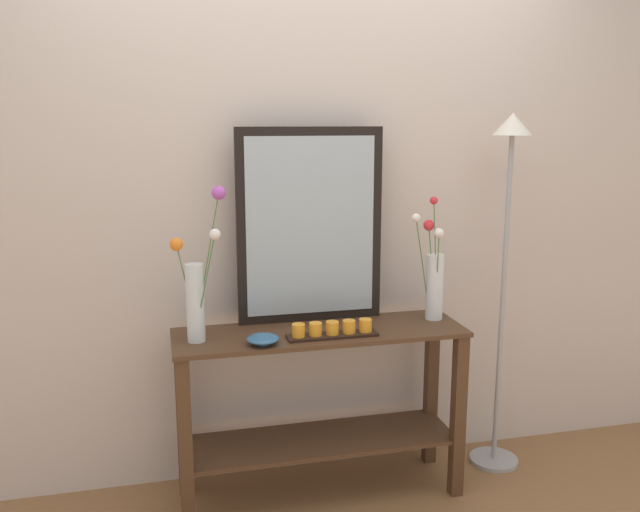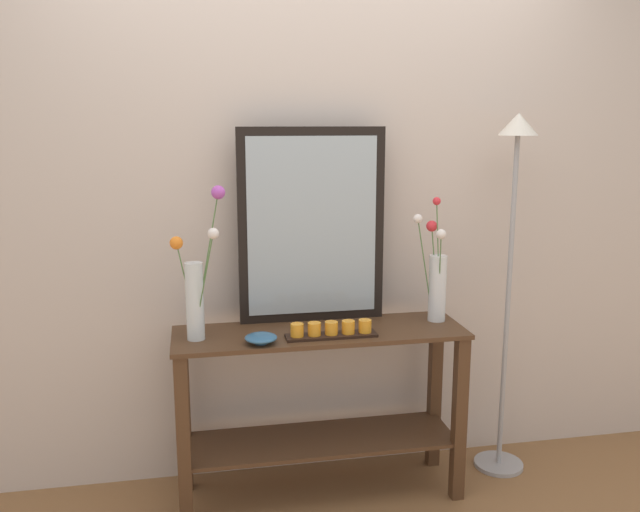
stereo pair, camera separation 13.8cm
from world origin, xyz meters
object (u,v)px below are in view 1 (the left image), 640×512
at_px(mirror_leaning, 310,226).
at_px(tall_vase_left, 197,288).
at_px(vase_right, 434,278).
at_px(candle_tray, 332,330).
at_px(decorative_bowl, 263,339).
at_px(floor_lamp, 506,234).
at_px(console_table, 320,393).

distance_m(mirror_leaning, tall_vase_left, 0.59).
height_order(vase_right, candle_tray, vase_right).
xyz_separation_m(mirror_leaning, candle_tray, (0.04, -0.26, -0.41)).
xyz_separation_m(vase_right, decorative_bowl, (-0.82, -0.17, -0.17)).
height_order(tall_vase_left, decorative_bowl, tall_vase_left).
distance_m(mirror_leaning, candle_tray, 0.49).
bearing_deg(decorative_bowl, floor_lamp, 9.21).
xyz_separation_m(mirror_leaning, tall_vase_left, (-0.52, -0.18, -0.21)).
distance_m(console_table, decorative_bowl, 0.44).
distance_m(tall_vase_left, candle_tray, 0.60).
bearing_deg(decorative_bowl, tall_vase_left, 157.66).
height_order(vase_right, decorative_bowl, vase_right).
bearing_deg(vase_right, decorative_bowl, -168.42).
relative_size(mirror_leaning, vase_right, 1.54).
relative_size(vase_right, floor_lamp, 0.33).
bearing_deg(vase_right, candle_tray, -164.93).
relative_size(candle_tray, floor_lamp, 0.23).
distance_m(mirror_leaning, vase_right, 0.62).
bearing_deg(vase_right, mirror_leaning, 168.05).
bearing_deg(mirror_leaning, vase_right, -11.95).
bearing_deg(console_table, mirror_leaning, 92.07).
bearing_deg(vase_right, floor_lamp, 3.85).
xyz_separation_m(console_table, vase_right, (0.55, 0.04, 0.49)).
xyz_separation_m(candle_tray, floor_lamp, (0.89, 0.16, 0.35)).
relative_size(mirror_leaning, candle_tray, 2.25).
xyz_separation_m(console_table, mirror_leaning, (-0.01, 0.16, 0.73)).
height_order(mirror_leaning, decorative_bowl, mirror_leaning).
height_order(mirror_leaning, floor_lamp, floor_lamp).
bearing_deg(console_table, candle_tray, -71.93).
height_order(mirror_leaning, tall_vase_left, mirror_leaning).
distance_m(console_table, floor_lamp, 1.14).
relative_size(tall_vase_left, candle_tray, 1.65).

